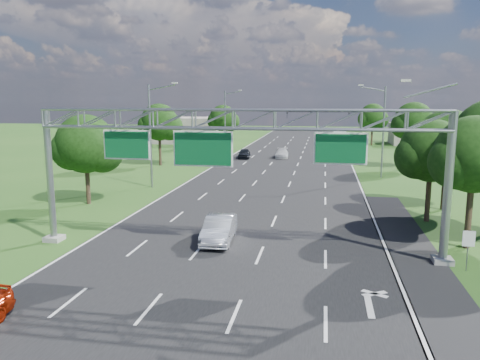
% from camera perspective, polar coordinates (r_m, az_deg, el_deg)
% --- Properties ---
extents(ground, '(220.00, 220.00, 0.00)m').
position_cam_1_polar(ground, '(44.32, 3.36, -1.36)').
color(ground, '#224B16').
rests_on(ground, ground).
extents(road, '(18.00, 180.00, 0.02)m').
position_cam_1_polar(road, '(44.32, 3.36, -1.36)').
color(road, black).
rests_on(road, ground).
extents(road_flare, '(3.00, 30.00, 0.02)m').
position_cam_1_polar(road_flare, '(28.95, 20.01, -8.01)').
color(road_flare, black).
rests_on(road_flare, ground).
extents(sign_gantry, '(23.50, 1.00, 9.56)m').
position_cam_1_polar(sign_gantry, '(25.69, -0.58, 6.07)').
color(sign_gantry, gray).
rests_on(sign_gantry, ground).
extents(regulatory_sign, '(0.60, 0.08, 2.10)m').
position_cam_1_polar(regulatory_sign, '(26.20, 26.09, -6.84)').
color(regulatory_sign, gray).
rests_on(regulatory_sign, ground).
extents(traffic_signal, '(12.21, 0.24, 7.00)m').
position_cam_1_polar(traffic_signal, '(78.29, 11.99, 7.09)').
color(traffic_signal, black).
rests_on(traffic_signal, ground).
extents(streetlight_l_near, '(2.97, 0.22, 10.16)m').
position_cam_1_polar(streetlight_l_near, '(46.29, -10.67, 5.93)').
color(streetlight_l_near, gray).
rests_on(streetlight_l_near, ground).
extents(streetlight_l_far, '(2.97, 0.22, 10.16)m').
position_cam_1_polar(streetlight_l_far, '(79.94, -1.69, 7.65)').
color(streetlight_l_far, gray).
rests_on(streetlight_l_far, ground).
extents(streetlight_r_mid, '(2.97, 0.22, 10.16)m').
position_cam_1_polar(streetlight_r_mid, '(53.62, 16.89, 6.19)').
color(streetlight_r_mid, gray).
rests_on(streetlight_r_mid, ground).
extents(tree_cluster_right, '(9.91, 14.60, 8.68)m').
position_cam_1_polar(tree_cluster_right, '(33.94, 26.75, 3.26)').
color(tree_cluster_right, '#2D2116').
rests_on(tree_cluster_right, ground).
extents(tree_verge_la, '(5.76, 4.80, 7.40)m').
position_cam_1_polar(tree_verge_la, '(40.22, -18.17, 3.88)').
color(tree_verge_la, '#2D2116').
rests_on(tree_verge_la, ground).
extents(tree_verge_lb, '(5.76, 4.80, 8.06)m').
position_cam_1_polar(tree_verge_lb, '(61.99, -9.74, 6.74)').
color(tree_verge_lb, '#2D2116').
rests_on(tree_verge_lb, ground).
extents(tree_verge_lc, '(5.76, 4.80, 7.62)m').
position_cam_1_polar(tree_verge_lc, '(85.23, -2.06, 7.37)').
color(tree_verge_lc, '#2D2116').
rests_on(tree_verge_lc, ground).
extents(tree_verge_rd, '(5.76, 4.80, 8.28)m').
position_cam_1_polar(tree_verge_rd, '(62.26, 20.44, 6.49)').
color(tree_verge_rd, '#2D2116').
rests_on(tree_verge_rd, ground).
extents(tree_verge_re, '(5.76, 4.80, 7.84)m').
position_cam_1_polar(tree_verge_re, '(91.72, 15.91, 7.32)').
color(tree_verge_re, '#2D2116').
rests_on(tree_verge_re, ground).
extents(building_left, '(14.00, 10.00, 5.00)m').
position_cam_1_polar(building_left, '(95.32, -6.40, 6.08)').
color(building_left, gray).
rests_on(building_left, ground).
extents(building_right, '(12.00, 9.00, 4.00)m').
position_cam_1_polar(building_right, '(97.26, 21.45, 5.25)').
color(building_right, gray).
rests_on(building_right, ground).
extents(silver_sedan, '(1.94, 4.85, 1.57)m').
position_cam_1_polar(silver_sedan, '(28.62, -2.56, -5.97)').
color(silver_sedan, '#B9BCC6').
rests_on(silver_sedan, ground).
extents(car_queue_a, '(2.08, 4.63, 1.32)m').
position_cam_1_polar(car_queue_a, '(69.86, 5.14, 3.26)').
color(car_queue_a, silver).
rests_on(car_queue_a, ground).
extents(car_queue_c, '(2.03, 4.23, 1.40)m').
position_cam_1_polar(car_queue_c, '(69.07, 0.53, 3.25)').
color(car_queue_c, black).
rests_on(car_queue_c, ground).
extents(car_queue_d, '(1.76, 4.31, 1.39)m').
position_cam_1_polar(car_queue_d, '(67.09, 12.59, 2.82)').
color(car_queue_d, silver).
rests_on(car_queue_d, ground).
extents(box_truck, '(2.48, 7.95, 2.99)m').
position_cam_1_polar(box_truck, '(88.02, 12.07, 4.93)').
color(box_truck, white).
rests_on(box_truck, ground).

